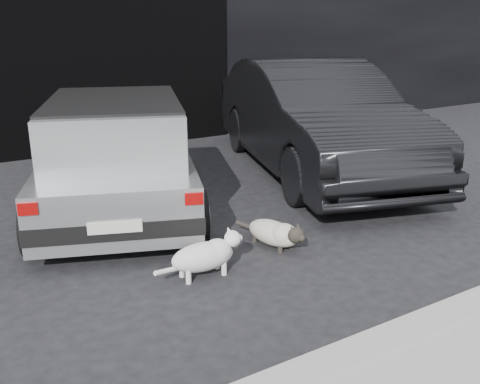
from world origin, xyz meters
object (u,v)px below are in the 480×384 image
cat_siamese (277,233)px  cat_white (207,255)px  second_car (314,118)px  silver_hatchback (117,149)px

cat_siamese → cat_white: bearing=1.0°
second_car → cat_white: (-2.83, -2.12, -0.59)m
silver_hatchback → cat_white: silver_hatchback is taller
second_car → cat_siamese: 2.84m
cat_siamese → cat_white: size_ratio=1.02×
silver_hatchback → cat_siamese: bearing=-43.4°
second_car → cat_white: second_car is taller
second_car → cat_white: size_ratio=5.61×
silver_hatchback → cat_siamese: silver_hatchback is taller
second_car → cat_siamese: (-1.98, -1.94, -0.64)m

